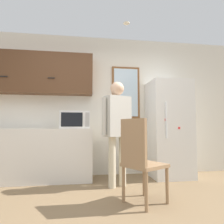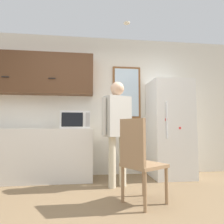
{
  "view_description": "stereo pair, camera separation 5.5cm",
  "coord_description": "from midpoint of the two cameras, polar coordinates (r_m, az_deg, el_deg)",
  "views": [
    {
      "loc": [
        -0.12,
        -1.95,
        0.9
      ],
      "look_at": [
        0.31,
        1.06,
        1.14
      ],
      "focal_mm": 32.0,
      "sensor_mm": 36.0,
      "label": 1
    },
    {
      "loc": [
        -0.06,
        -1.95,
        0.9
      ],
      "look_at": [
        0.31,
        1.06,
        1.14
      ],
      "focal_mm": 32.0,
      "sensor_mm": 36.0,
      "label": 2
    }
  ],
  "objects": [
    {
      "name": "back_wall",
      "position": [
        3.94,
        -6.74,
        2.14
      ],
      "size": [
        6.0,
        0.06,
        2.7
      ],
      "color": "silver",
      "rests_on": "ground_plane"
    },
    {
      "name": "chair",
      "position": [
        2.45,
        7.24,
        -12.79
      ],
      "size": [
        0.59,
        0.59,
        1.0
      ],
      "rotation": [
        0.0,
        0.0,
        2.1
      ],
      "color": "#997551",
      "rests_on": "ground_plane"
    },
    {
      "name": "window",
      "position": [
        4.01,
        3.55,
        5.58
      ],
      "size": [
        0.56,
        0.05,
        1.04
      ],
      "color": "brown"
    },
    {
      "name": "person",
      "position": [
        3.12,
        1.01,
        -2.98
      ],
      "size": [
        0.51,
        0.37,
        1.62
      ],
      "rotation": [
        0.0,
        0.0,
        0.43
      ],
      "color": "beige",
      "rests_on": "ground_plane"
    },
    {
      "name": "refrigerator",
      "position": [
        3.87,
        15.51,
        -4.56
      ],
      "size": [
        0.72,
        0.68,
        1.76
      ],
      "color": "white",
      "rests_on": "ground_plane"
    },
    {
      "name": "ceiling_light",
      "position": [
        3.74,
        3.71,
        24.01
      ],
      "size": [
        0.11,
        0.11,
        0.01
      ],
      "color": "white"
    },
    {
      "name": "microwave",
      "position": [
        3.53,
        -10.94,
        -2.25
      ],
      "size": [
        0.49,
        0.39,
        0.3
      ],
      "color": "white",
      "rests_on": "counter"
    },
    {
      "name": "upper_cabinets",
      "position": [
        3.98,
        -22.63,
        10.18
      ],
      "size": [
        2.23,
        0.32,
        0.75
      ],
      "color": "#51331E"
    },
    {
      "name": "counter",
      "position": [
        3.75,
        -23.85,
        -11.1
      ],
      "size": [
        2.23,
        0.58,
        0.88
      ],
      "color": "silver",
      "rests_on": "ground_plane"
    },
    {
      "name": "ground_plane",
      "position": [
        2.15,
        -5.72,
        -29.17
      ],
      "size": [
        16.0,
        16.0,
        0.0
      ],
      "primitive_type": "plane",
      "color": "#7F6647"
    }
  ]
}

